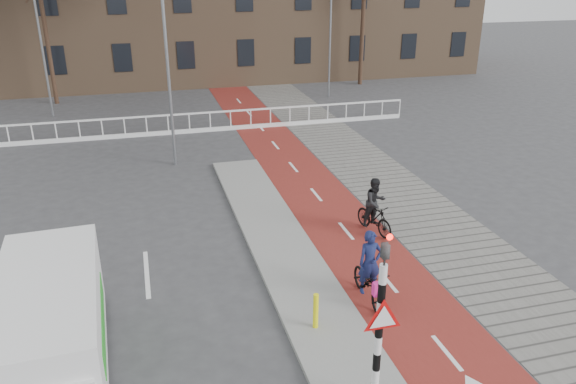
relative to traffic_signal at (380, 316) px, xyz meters
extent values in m
plane|color=#38383A|center=(0.60, 2.02, -1.99)|extent=(120.00, 120.00, 0.00)
cube|color=maroon|center=(2.10, 12.02, -1.98)|extent=(2.50, 60.00, 0.01)
cube|color=slate|center=(4.90, 12.02, -1.98)|extent=(3.00, 60.00, 0.01)
cube|color=gray|center=(-0.10, 6.02, -1.93)|extent=(1.80, 16.00, 0.12)
cylinder|color=black|center=(0.00, 0.02, -0.43)|extent=(0.14, 0.14, 2.88)
imported|color=black|center=(0.00, 0.02, 1.41)|extent=(0.13, 0.16, 0.80)
cylinder|color=#FF0C05|center=(0.00, -0.12, 1.59)|extent=(0.11, 0.02, 0.11)
cylinder|color=#F2EB0D|center=(-0.35, 2.47, -1.45)|extent=(0.12, 0.12, 0.84)
imported|color=black|center=(1.26, 3.33, -1.52)|extent=(0.62, 1.75, 0.92)
imported|color=#151C47|center=(1.26, 3.33, -0.94)|extent=(0.59, 0.39, 1.60)
cube|color=#E9218C|center=(1.27, 2.78, -1.34)|extent=(0.27, 0.17, 0.33)
imported|color=black|center=(2.87, 6.73, -1.50)|extent=(0.88, 1.66, 0.96)
imported|color=black|center=(2.87, 6.73, -0.99)|extent=(0.86, 0.75, 1.51)
cube|color=silver|center=(-5.74, 2.64, -0.90)|extent=(2.14, 4.83, 1.90)
cube|color=#209321|center=(-4.79, 2.64, -1.00)|extent=(0.18, 3.03, 0.55)
cube|color=black|center=(-5.74, 0.62, -0.50)|extent=(1.71, 0.14, 0.90)
cylinder|color=black|center=(-6.63, 4.21, -1.66)|extent=(0.27, 0.67, 0.66)
cylinder|color=black|center=(-5.02, 4.29, -1.66)|extent=(0.27, 0.67, 0.66)
cube|color=silver|center=(-4.40, 19.02, -1.04)|extent=(28.00, 0.08, 0.08)
cube|color=silver|center=(-4.40, 19.02, -1.89)|extent=(28.00, 0.10, 0.20)
cylinder|color=black|center=(-8.25, 27.22, 2.02)|extent=(0.24, 0.24, 8.01)
cylinder|color=black|center=(10.91, 27.79, 1.89)|extent=(0.27, 0.27, 7.76)
cylinder|color=slate|center=(-2.45, 14.59, 2.04)|extent=(0.12, 0.12, 8.06)
cylinder|color=slate|center=(-8.14, 24.16, 2.27)|extent=(0.12, 0.12, 8.52)
cylinder|color=slate|center=(7.64, 24.78, 2.17)|extent=(0.12, 0.12, 8.31)
camera|label=1|loc=(-3.67, -7.42, 5.66)|focal=35.00mm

